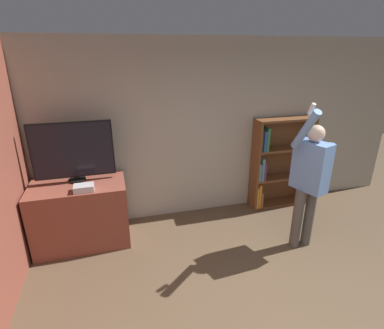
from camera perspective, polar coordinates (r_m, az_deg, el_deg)
The scene contains 6 objects.
wall_back at distance 4.61m, azimuth 1.95°, elevation 6.47°, with size 6.96×0.06×2.70m.
tv_ledge at distance 4.36m, azimuth -20.34°, elevation -8.81°, with size 1.21×0.68×0.87m.
television at distance 4.15m, azimuth -21.70°, elevation 2.33°, with size 1.02×0.22×0.80m.
game_console at distance 3.94m, azimuth -19.90°, elevation -4.22°, with size 0.24×0.17×0.08m.
bookshelf at distance 5.14m, azimuth 15.72°, elevation 0.09°, with size 0.99×0.28×1.51m.
person at distance 4.04m, azimuth 21.51°, elevation -2.16°, with size 0.58×0.56×1.98m.
Camera 1 is at (-1.34, -1.48, 2.52)m, focal length 28.00 mm.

